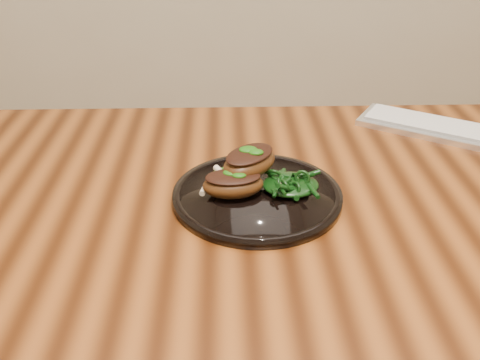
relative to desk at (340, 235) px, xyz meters
name	(u,v)px	position (x,y,z in m)	size (l,w,h in m)	color
desk	(340,235)	(0.00, 0.00, 0.00)	(1.60, 0.80, 0.75)	#351606
plate	(257,195)	(-0.15, -0.01, 0.09)	(0.28, 0.28, 0.02)	black
lamb_chop_front	(233,183)	(-0.19, -0.02, 0.12)	(0.11, 0.07, 0.04)	#46250D
lamb_chop_back	(249,161)	(-0.16, 0.02, 0.14)	(0.12, 0.12, 0.05)	#46250D
herb_smear	(235,173)	(-0.18, 0.05, 0.10)	(0.08, 0.05, 0.00)	#0E4107
greens_heap	(291,181)	(-0.09, -0.01, 0.11)	(0.09, 0.09, 0.03)	black
keyboard	(453,131)	(0.27, 0.23, 0.09)	(0.38, 0.30, 0.02)	silver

